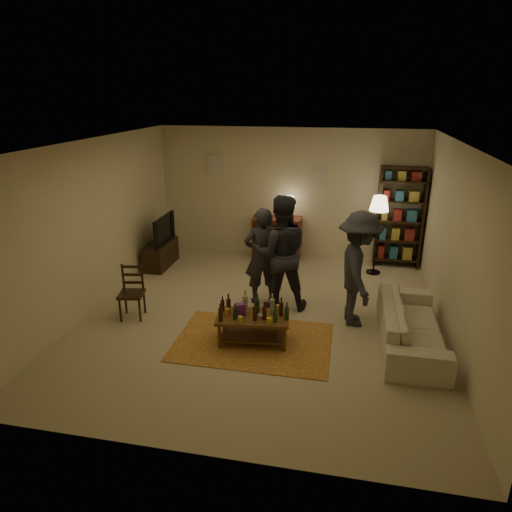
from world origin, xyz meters
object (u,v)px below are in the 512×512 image
(coffee_table, at_px, (253,318))
(person_by_sofa, at_px, (358,269))
(sofa, at_px, (411,325))
(dining_chair, at_px, (132,290))
(person_right, at_px, (280,253))
(floor_lamp, at_px, (379,209))
(bookshelf, at_px, (399,216))
(person_left, at_px, (262,256))
(dresser, at_px, (277,237))
(tv_stand, at_px, (160,248))

(coffee_table, xyz_separation_m, person_by_sofa, (1.42, 0.89, 0.50))
(sofa, bearing_deg, person_by_sofa, 56.73)
(coffee_table, height_order, person_by_sofa, person_by_sofa)
(dining_chair, bearing_deg, sofa, -11.21)
(coffee_table, distance_m, person_right, 1.34)
(sofa, bearing_deg, person_right, 67.64)
(floor_lamp, relative_size, sofa, 0.74)
(bookshelf, bearing_deg, person_left, -136.65)
(dining_chair, height_order, dresser, dresser)
(dining_chair, height_order, bookshelf, bookshelf)
(floor_lamp, bearing_deg, sofa, -81.48)
(tv_stand, distance_m, floor_lamp, 4.37)
(person_left, xyz_separation_m, person_right, (0.32, -0.14, 0.13))
(person_left, height_order, person_by_sofa, person_by_sofa)
(tv_stand, height_order, person_by_sofa, person_by_sofa)
(tv_stand, xyz_separation_m, sofa, (4.64, -2.20, -0.08))
(coffee_table, bearing_deg, person_right, 80.50)
(tv_stand, relative_size, floor_lamp, 0.69)
(coffee_table, distance_m, bookshelf, 4.26)
(bookshelf, xyz_separation_m, sofa, (-0.05, -3.18, -0.73))
(dining_chair, height_order, person_left, person_left)
(coffee_table, relative_size, sofa, 0.51)
(floor_lamp, distance_m, person_by_sofa, 2.22)
(tv_stand, height_order, dresser, dresser)
(dining_chair, distance_m, sofa, 4.21)
(coffee_table, distance_m, person_by_sofa, 1.75)
(bookshelf, bearing_deg, floor_lamp, -130.14)
(tv_stand, distance_m, person_right, 3.05)
(dining_chair, bearing_deg, dresser, 48.67)
(coffee_table, xyz_separation_m, dresser, (-0.21, 3.50, 0.09))
(dining_chair, bearing_deg, person_right, 8.69)
(tv_stand, relative_size, person_by_sofa, 0.60)
(person_right, distance_m, person_by_sofa, 1.26)
(floor_lamp, height_order, person_left, person_left)
(bookshelf, bearing_deg, dining_chair, -143.46)
(tv_stand, distance_m, person_by_sofa, 4.27)
(bookshelf, xyz_separation_m, person_left, (-2.35, -2.22, -0.22))
(tv_stand, xyz_separation_m, bookshelf, (4.69, 0.98, 0.65))
(dresser, bearing_deg, floor_lamp, -12.97)
(tv_stand, xyz_separation_m, person_left, (2.34, -1.24, 0.43))
(coffee_table, xyz_separation_m, tv_stand, (-2.46, 2.59, 0.00))
(coffee_table, relative_size, dining_chair, 1.24)
(dresser, bearing_deg, person_left, -87.79)
(floor_lamp, distance_m, person_left, 2.60)
(coffee_table, bearing_deg, floor_lamp, 59.53)
(dining_chair, height_order, floor_lamp, floor_lamp)
(tv_stand, height_order, sofa, tv_stand)
(coffee_table, relative_size, person_right, 0.57)
(dining_chair, distance_m, bookshelf, 5.33)
(coffee_table, xyz_separation_m, floor_lamp, (1.79, 3.04, 0.91))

